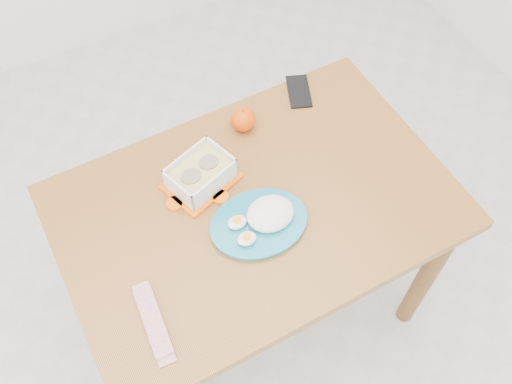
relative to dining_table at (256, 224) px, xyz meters
name	(u,v)px	position (x,y,z in m)	size (l,w,h in m)	color
ground	(248,322)	(-0.06, -0.04, -0.64)	(3.50, 3.50, 0.00)	#B7B7B2
dining_table	(256,224)	(0.00, 0.00, 0.00)	(1.10, 0.75, 0.75)	#9E5E2C
food_container	(201,174)	(-0.10, 0.13, 0.15)	(0.23, 0.20, 0.08)	#FF6107
orange_fruit	(243,119)	(0.09, 0.26, 0.15)	(0.07, 0.07, 0.07)	#EE5504
rice_plate	(262,219)	(-0.01, -0.06, 0.14)	(0.29, 0.29, 0.07)	#187187
candy_bar	(153,322)	(-0.38, -0.19, 0.12)	(0.18, 0.05, 0.02)	#B10921
smartphone	(299,91)	(0.31, 0.31, 0.12)	(0.07, 0.14, 0.01)	black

